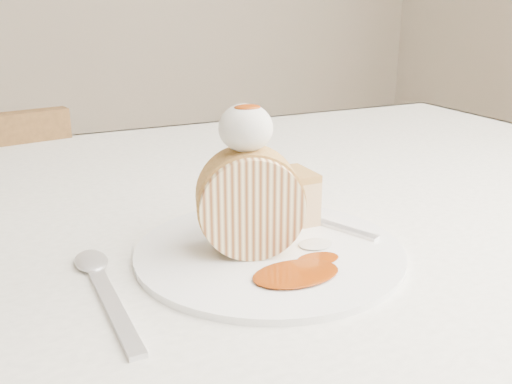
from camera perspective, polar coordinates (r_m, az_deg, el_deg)
name	(u,v)px	position (r m, az deg, el deg)	size (l,w,h in m)	color
table	(233,258)	(0.77, -2.36, -6.66)	(1.40, 0.90, 0.75)	white
plate	(269,251)	(0.57, 1.34, -5.94)	(0.27, 0.27, 0.01)	white
roulade_slice	(250,203)	(0.55, -0.58, -1.07)	(0.10, 0.10, 0.05)	#FEEEB1
cake_chunk	(285,201)	(0.62, 2.95, -0.89)	(0.06, 0.05, 0.05)	#BC8847
whipped_cream	(246,128)	(0.53, -1.04, 6.43)	(0.05, 0.05, 0.05)	silver
caramel_drizzle	(247,101)	(0.52, -0.88, 9.08)	(0.03, 0.02, 0.01)	#812D05
caramel_pool	(296,273)	(0.52, 4.02, -8.12)	(0.08, 0.05, 0.00)	#812D05
fork	(331,225)	(0.62, 7.54, -3.29)	(0.02, 0.16, 0.00)	silver
spoon	(115,309)	(0.49, -13.94, -11.33)	(0.03, 0.18, 0.00)	silver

